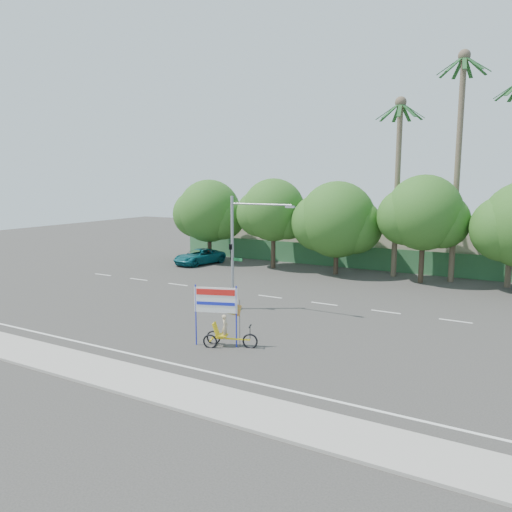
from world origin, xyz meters
The scene contains 14 objects.
ground centered at (0.00, 0.00, 0.00)m, with size 120.00×120.00×0.00m, color #33302D.
sidewalk_near centered at (0.00, -7.50, 0.06)m, with size 50.00×2.40×0.12m, color gray.
fence centered at (0.00, 21.50, 1.00)m, with size 38.00×0.08×2.00m, color #336B3D.
building_left centered at (-10.00, 26.00, 2.00)m, with size 12.00×8.00×4.00m, color #B7AB91.
building_right centered at (8.00, 26.00, 1.80)m, with size 14.00×8.00×3.60m, color #B7AB91.
tree_far_left centered at (-14.05, 18.00, 4.76)m, with size 7.14×6.00×7.96m.
tree_left centered at (-7.05, 18.00, 5.06)m, with size 6.66×5.60×8.07m.
tree_center centered at (-1.05, 18.00, 4.47)m, with size 7.62×6.40×7.85m.
tree_right centered at (5.95, 18.00, 5.24)m, with size 6.90×5.80×8.36m.
palm_tall centered at (8.00, 19.50, 10.46)m, with size 3.73×3.79×17.45m.
palm_short centered at (3.50, 19.50, 8.86)m, with size 3.73×3.79×14.45m.
traffic_signal centered at (-2.20, 3.98, 2.92)m, with size 4.72×1.10×7.00m.
trike_billboard centered at (0.81, -2.20, 1.23)m, with size 2.96×1.32×3.05m.
pickup_truck centered at (-14.05, 16.33, 0.72)m, with size 2.40×5.21×1.45m, color #0E5862.
Camera 1 is at (13.70, -21.54, 8.03)m, focal length 35.00 mm.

